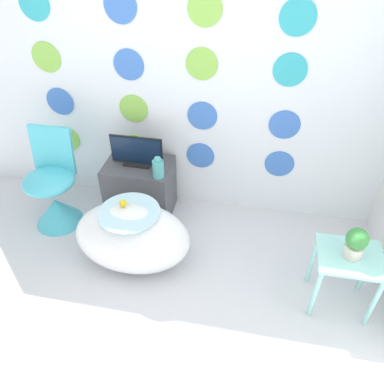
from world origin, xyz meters
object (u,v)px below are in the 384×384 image
(bathtub, at_px, (133,237))
(chair, at_px, (54,196))
(vase, at_px, (158,168))
(potted_plant_left, at_px, (356,243))
(tv, at_px, (137,152))

(bathtub, height_order, chair, chair)
(bathtub, distance_m, vase, 0.59)
(bathtub, distance_m, potted_plant_left, 1.58)
(chair, height_order, tv, chair)
(bathtub, relative_size, potted_plant_left, 3.96)
(vase, height_order, potted_plant_left, potted_plant_left)
(vase, bearing_deg, tv, 147.48)
(chair, height_order, potted_plant_left, chair)
(tv, distance_m, potted_plant_left, 1.83)
(tv, height_order, vase, tv)
(potted_plant_left, bearing_deg, chair, 169.75)
(bathtub, height_order, potted_plant_left, potted_plant_left)
(vase, bearing_deg, chair, -171.02)
(chair, bearing_deg, bathtub, -22.51)
(chair, relative_size, tv, 1.93)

